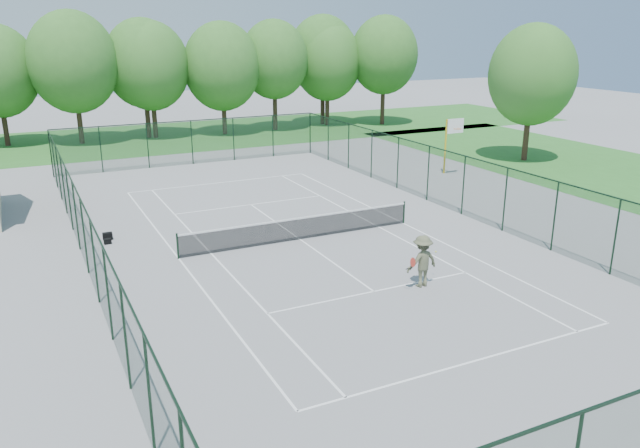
{
  "coord_description": "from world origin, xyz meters",
  "views": [
    {
      "loc": [
        -10.84,
        -24.07,
        9.09
      ],
      "look_at": [
        0.0,
        -2.0,
        1.3
      ],
      "focal_mm": 35.0,
      "sensor_mm": 36.0,
      "label": 1
    }
  ],
  "objects_px": {
    "tennis_player": "(422,261)",
    "basketball_goal": "(451,135)",
    "tennis_net": "(300,227)",
    "sports_bag_a": "(108,236)"
  },
  "relations": [
    {
      "from": "tennis_player",
      "to": "basketball_goal",
      "type": "bearing_deg",
      "value": 49.64
    },
    {
      "from": "sports_bag_a",
      "to": "tennis_player",
      "type": "relative_size",
      "value": 0.21
    },
    {
      "from": "tennis_player",
      "to": "sports_bag_a",
      "type": "bearing_deg",
      "value": 132.31
    },
    {
      "from": "tennis_net",
      "to": "sports_bag_a",
      "type": "height_order",
      "value": "tennis_net"
    },
    {
      "from": "sports_bag_a",
      "to": "tennis_player",
      "type": "distance_m",
      "value": 14.23
    },
    {
      "from": "tennis_net",
      "to": "basketball_goal",
      "type": "height_order",
      "value": "basketball_goal"
    },
    {
      "from": "basketball_goal",
      "to": "tennis_player",
      "type": "height_order",
      "value": "basketball_goal"
    },
    {
      "from": "tennis_net",
      "to": "basketball_goal",
      "type": "bearing_deg",
      "value": 28.28
    },
    {
      "from": "sports_bag_a",
      "to": "tennis_player",
      "type": "bearing_deg",
      "value": -47.95
    },
    {
      "from": "sports_bag_a",
      "to": "tennis_player",
      "type": "xyz_separation_m",
      "value": [
        9.56,
        -10.51,
        0.81
      ]
    }
  ]
}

